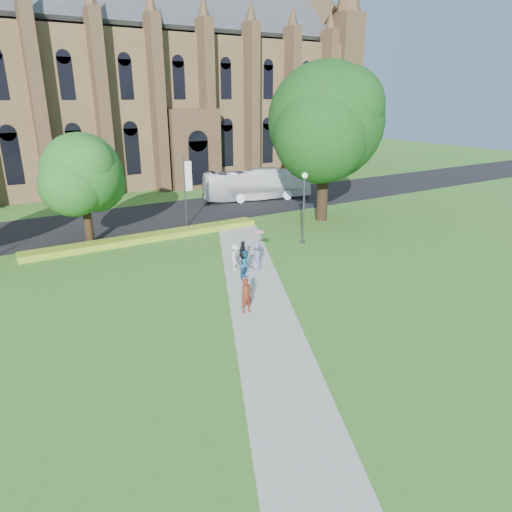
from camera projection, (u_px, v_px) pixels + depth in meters
ground at (265, 295)px, 25.02m from camera, size 160.00×160.00×0.00m
road at (145, 217)px, 41.06m from camera, size 160.00×10.00×0.02m
footpath at (256, 289)px, 25.82m from camera, size 15.58×28.54×0.04m
flower_hedge at (149, 237)px, 34.54m from camera, size 18.00×1.40×0.45m
cathedral at (162, 74)px, 57.56m from camera, size 52.60×18.25×28.00m
streetlamp at (304, 199)px, 32.87m from camera, size 0.44×0.44×5.24m
large_tree at (326, 121)px, 37.53m from camera, size 9.60×9.60×13.20m
street_tree_1 at (82, 173)px, 31.94m from camera, size 5.60×5.60×8.05m
banner_pole_0 at (186, 186)px, 37.14m from camera, size 0.70×0.10×6.00m
tour_coach at (257, 184)px, 47.74m from camera, size 11.63×5.11×3.15m
pedestrian_0 at (246, 295)px, 22.70m from camera, size 0.69×0.47×1.82m
pedestrian_1 at (246, 264)px, 27.02m from camera, size 1.05×1.00×1.72m
pedestrian_2 at (235, 257)px, 28.33m from camera, size 1.05×1.26×1.70m
pedestrian_3 at (243, 254)px, 28.97m from camera, size 1.01×0.95×1.67m
pedestrian_4 at (257, 255)px, 28.51m from camera, size 1.02×0.95×1.74m
parasol at (258, 236)px, 28.28m from camera, size 0.84×0.84×0.70m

